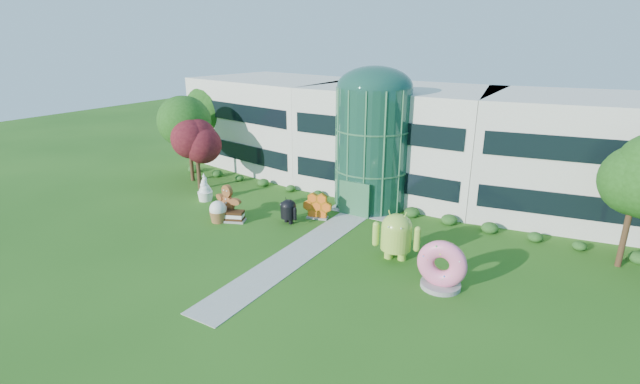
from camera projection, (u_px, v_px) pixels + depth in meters
The scene contains 14 objects.
ground at pixel (289, 259), 29.73m from camera, with size 140.00×140.00×0.00m, color #215114.
building at pixel (400, 138), 42.77m from camera, with size 46.00×15.00×9.30m, color beige, non-canonical shape.
atrium at pixel (372, 148), 37.85m from camera, with size 6.00×6.00×9.80m, color #194738.
walkway at pixel (306, 248), 31.34m from camera, with size 2.40×20.00×0.04m, color #9E9E93.
tree_red at pixel (197, 158), 42.51m from camera, with size 4.00×4.00×6.00m, color #3F0C14, non-canonical shape.
trees_backdrop at pixel (377, 154), 38.88m from camera, with size 52.00×8.00×8.40m, color #1A4511, non-canonical shape.
android_green at pixel (396, 233), 29.26m from camera, with size 3.17×2.12×3.60m, color #97C13D, non-canonical shape.
android_black at pixel (288, 209), 35.20m from camera, with size 1.93×1.30×2.20m, color black, non-canonical shape.
donut at pixel (442, 264), 26.00m from camera, with size 2.84×1.36×2.95m, color #E5578C, non-canonical shape.
gingerbread at pixel (228, 201), 36.05m from camera, with size 2.98×1.15×2.76m, color brown, non-canonical shape.
ice_cream_sandwich at pixel (232, 216), 35.67m from camera, with size 1.95×0.97×0.87m, color black, non-canonical shape.
honeycomb at pixel (317, 207), 36.12m from camera, with size 2.40×0.86×1.89m, color orange, non-canonical shape.
froyo at pixel (205, 187), 40.00m from camera, with size 1.40×1.40×2.40m, color white, non-canonical shape.
cupcake at pixel (218, 211), 35.50m from camera, with size 1.41×1.41×1.69m, color white, non-canonical shape.
Camera 1 is at (15.71, -21.77, 13.63)m, focal length 26.00 mm.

